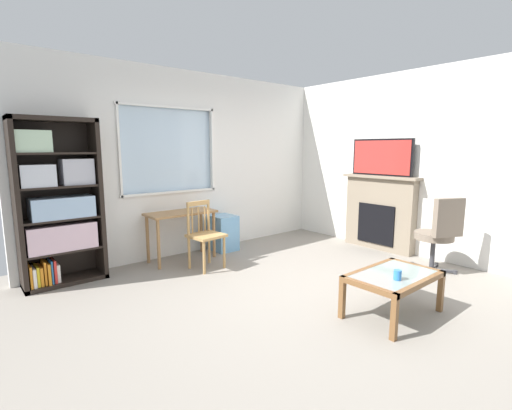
{
  "coord_description": "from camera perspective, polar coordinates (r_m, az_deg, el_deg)",
  "views": [
    {
      "loc": [
        -2.81,
        -2.59,
        1.6
      ],
      "look_at": [
        -0.11,
        0.66,
        0.94
      ],
      "focal_mm": 25.55,
      "sensor_mm": 36.0,
      "label": 1
    }
  ],
  "objects": [
    {
      "name": "desk_under_window",
      "position": [
        5.3,
        -11.65,
        -2.27
      ],
      "size": [
        0.97,
        0.45,
        0.71
      ],
      "color": "#A37547",
      "rests_on": "ground"
    },
    {
      "name": "wall_right",
      "position": [
        5.91,
        24.32,
        5.82
      ],
      "size": [
        0.12,
        4.91,
        2.73
      ],
      "primitive_type": "cube",
      "color": "white",
      "rests_on": "ground"
    },
    {
      "name": "coffee_table",
      "position": [
        3.8,
        20.71,
        -10.9
      ],
      "size": [
        0.92,
        0.58,
        0.41
      ],
      "color": "#8C9E99",
      "rests_on": "ground"
    },
    {
      "name": "bookshelf",
      "position": [
        4.83,
        -28.68,
        0.05
      ],
      "size": [
        0.9,
        0.38,
        1.95
      ],
      "color": "black",
      "rests_on": "ground"
    },
    {
      "name": "wooden_chair",
      "position": [
        4.92,
        -8.05,
        -4.54
      ],
      "size": [
        0.46,
        0.44,
        0.9
      ],
      "color": "tan",
      "rests_on": "ground"
    },
    {
      "name": "ground",
      "position": [
        4.15,
        7.2,
        -14.02
      ],
      "size": [
        5.87,
        5.71,
        0.02
      ],
      "primitive_type": "cube",
      "color": "gray"
    },
    {
      "name": "plastic_drawer_unit",
      "position": [
        5.79,
        -5.17,
        -4.34
      ],
      "size": [
        0.35,
        0.4,
        0.55
      ],
      "primitive_type": "cube",
      "color": "#72ADDB",
      "rests_on": "ground"
    },
    {
      "name": "fireplace",
      "position": [
        6.11,
        18.76,
        -1.09
      ],
      "size": [
        0.26,
        1.24,
        1.18
      ],
      "color": "gray",
      "rests_on": "ground"
    },
    {
      "name": "sippy_cup",
      "position": [
        3.61,
        21.28,
        -10.16
      ],
      "size": [
        0.07,
        0.07,
        0.09
      ],
      "primitive_type": "cylinder",
      "color": "#337FD6",
      "rests_on": "coffee_table"
    },
    {
      "name": "office_chair",
      "position": [
        5.17,
        26.75,
        -3.74
      ],
      "size": [
        0.59,
        0.62,
        1.0
      ],
      "color": "#7A6B5B",
      "rests_on": "ground"
    },
    {
      "name": "wall_back_with_window",
      "position": [
        5.72,
        -9.82,
        6.15
      ],
      "size": [
        4.87,
        0.15,
        2.73
      ],
      "color": "white",
      "rests_on": "ground"
    },
    {
      "name": "tv",
      "position": [
        6.01,
        19.09,
        7.08
      ],
      "size": [
        0.06,
        1.01,
        0.57
      ],
      "color": "black",
      "rests_on": "fireplace"
    }
  ]
}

